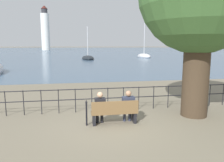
# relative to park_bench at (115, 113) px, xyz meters

# --- Properties ---
(ground_plane) EXTENTS (1000.00, 1000.00, 0.00)m
(ground_plane) POSITION_rel_park_bench_xyz_m (0.00, 0.06, -0.43)
(ground_plane) COLOR #7A705B
(harbor_water) EXTENTS (600.00, 300.00, 0.01)m
(harbor_water) POSITION_rel_park_bench_xyz_m (0.00, 159.27, -0.43)
(harbor_water) COLOR #47607A
(harbor_water) RESTS_ON ground_plane
(park_bench) EXTENTS (1.73, 0.45, 0.90)m
(park_bench) POSITION_rel_park_bench_xyz_m (0.00, 0.00, 0.00)
(park_bench) COLOR brown
(park_bench) RESTS_ON ground_plane
(seated_person_left) EXTENTS (0.38, 0.35, 1.22)m
(seated_person_left) POSITION_rel_park_bench_xyz_m (-0.53, 0.08, 0.24)
(seated_person_left) COLOR black
(seated_person_left) RESTS_ON ground_plane
(seated_person_right) EXTENTS (0.46, 0.35, 1.23)m
(seated_person_right) POSITION_rel_park_bench_xyz_m (0.53, 0.07, 0.25)
(seated_person_right) COLOR #2D3347
(seated_person_right) RESTS_ON ground_plane
(promenade_railing) EXTENTS (12.80, 0.04, 1.05)m
(promenade_railing) POSITION_rel_park_bench_xyz_m (0.00, 1.66, 0.26)
(promenade_railing) COLOR black
(promenade_railing) RESTS_ON ground_plane
(closed_umbrella) EXTENTS (0.09, 0.09, 0.97)m
(closed_umbrella) POSITION_rel_park_bench_xyz_m (-1.03, 0.01, 0.11)
(closed_umbrella) COLOR black
(closed_umbrella) RESTS_ON ground_plane
(sailboat_0) EXTENTS (2.68, 6.36, 7.04)m
(sailboat_0) POSITION_rel_park_bench_xyz_m (1.32, 38.11, -0.17)
(sailboat_0) COLOR black
(sailboat_0) RESTS_ON ground_plane
(sailboat_1) EXTENTS (2.90, 5.86, 10.31)m
(sailboat_1) POSITION_rel_park_bench_xyz_m (14.93, 42.61, -0.10)
(sailboat_1) COLOR silver
(sailboat_1) RESTS_ON ground_plane
(harbor_lighthouse) EXTENTS (5.08, 5.08, 26.92)m
(harbor_lighthouse) POSITION_rel_park_bench_xyz_m (-18.80, 135.13, 12.09)
(harbor_lighthouse) COLOR white
(harbor_lighthouse) RESTS_ON ground_plane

